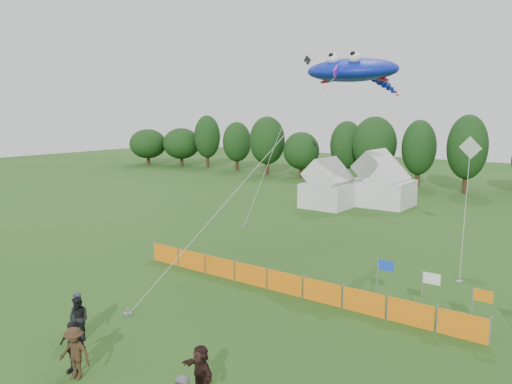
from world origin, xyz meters
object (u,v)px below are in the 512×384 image
Objects in this scene: spectator_d at (73,347)px; stingray_kite at (356,71)px; barrier_fence at (285,283)px; spectator_b at (79,319)px; tent_right at (381,184)px; spectator_a at (77,315)px; tent_left at (328,188)px; spectator_c at (75,353)px; spectator_f at (201,372)px.

stingray_kite is at bearing 74.24° from spectator_d.
stingray_kite is at bearing 97.11° from barrier_fence.
spectator_b reaches higher than barrier_fence.
spectator_a is at bearing -87.58° from tent_right.
barrier_fence is at bearing 54.53° from spectator_a.
spectator_a is at bearing -113.91° from barrier_fence.
stingray_kite is at bearing -55.24° from tent_left.
tent_left is at bearing 85.23° from spectator_b.
spectator_d is 0.08× the size of stingray_kite.
spectator_c is at bearing -47.11° from spectator_a.
tent_right is 3.24× the size of spectator_f.
spectator_d is (3.51, -33.84, -1.04)m from tent_right.
stingray_kite reaches higher than tent_left.
spectator_d reaches higher than spectator_b.
spectator_b is 20.77m from stingray_kite.
stingray_kite is (-3.93, 18.16, 10.03)m from spectator_f.
spectator_f is at bearing -13.74° from spectator_a.
spectator_a is 3.15m from spectator_c.
tent_right is at bearing 81.50° from spectator_d.
stingray_kite reaches higher than spectator_b.
stingray_kite reaches higher than barrier_fence.
spectator_a is at bearing 138.95° from spectator_b.
barrier_fence is 9.32m from spectator_a.
tent_left is at bearing -133.03° from tent_right.
spectator_a reaches higher than spectator_c.
spectator_a is at bearing 126.28° from spectator_c.
barrier_fence is 14.03m from stingray_kite.
tent_left is 2.27× the size of spectator_a.
spectator_b is 0.95× the size of spectator_d.
barrier_fence is 10.27m from spectator_d.
tent_right is 0.30× the size of barrier_fence.
barrier_fence is 0.80× the size of stingray_kite.
tent_left is 0.74× the size of tent_right.
tent_right is 0.24× the size of stingray_kite.
tent_left is at bearing 113.13° from barrier_fence.
stingray_kite is at bearing -74.51° from tent_right.
stingray_kite reaches higher than spectator_a.
tent_right reaches higher than spectator_a.
spectator_b is (1.64, -32.35, -1.08)m from tent_right.
stingray_kite is (0.04, 19.74, 9.99)m from spectator_c.
tent_left is at bearing 127.63° from spectator_f.
barrier_fence is at bearing 123.65° from spectator_f.
tent_left is 29.14m from spectator_b.
tent_left reaches higher than spectator_f.
stingray_kite is (-1.17, 9.39, 10.36)m from barrier_fence.
tent_right reaches higher than spectator_c.
tent_right is 17.33m from stingray_kite.
tent_right is at bearing 46.97° from tent_left.
tent_left is 2.39× the size of spectator_f.
spectator_b is at bearing -97.35° from stingray_kite.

